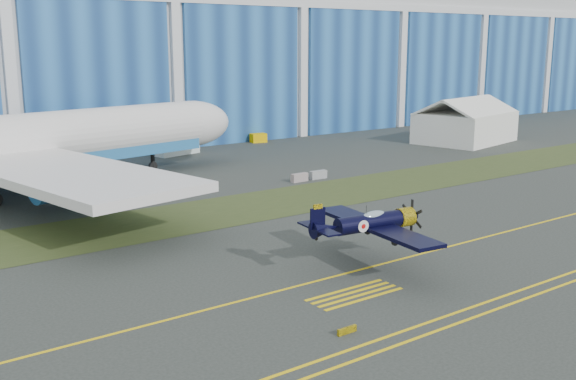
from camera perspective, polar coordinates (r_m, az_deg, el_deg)
ground at (r=58.22m, az=13.59°, el=-2.49°), size 260.00×260.00×0.00m
grass_median at (r=67.78m, az=4.57°, el=-0.10°), size 260.00×10.00×0.02m
hangar at (r=116.23m, az=-14.65°, el=12.10°), size 220.00×45.70×30.00m
taxiway_centreline at (r=55.26m, az=17.54°, el=-3.50°), size 200.00×0.20×0.02m
hold_short_ladder at (r=40.42m, az=5.65°, el=-8.77°), size 6.00×2.40×0.02m
guard_board_left at (r=35.20m, az=5.01°, el=-11.75°), size 1.20×0.15×0.35m
warbird at (r=44.29m, az=6.90°, el=-2.75°), size 10.67×12.36×3.35m
tent at (r=104.87m, az=14.79°, el=5.78°), size 16.47×13.46×6.78m
shipping_container at (r=91.39m, az=-9.45°, el=3.82°), size 6.59×3.80×2.68m
tug at (r=101.62m, az=-2.52°, el=4.43°), size 2.50×1.79×1.34m
gse_box at (r=128.05m, az=14.10°, el=5.79°), size 3.20×2.07×1.78m
barrier_a at (r=72.26m, az=0.98°, el=1.06°), size 2.03×0.71×0.90m
barrier_b at (r=73.90m, az=2.58°, el=1.30°), size 2.02×0.69×0.90m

